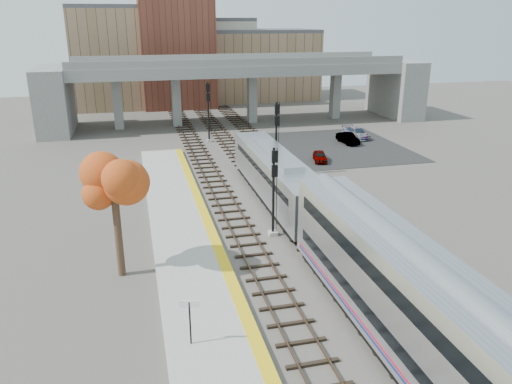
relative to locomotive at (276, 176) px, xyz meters
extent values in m
plane|color=#47423D|center=(-1.00, -11.57, -2.28)|extent=(160.00, 160.00, 0.00)
cube|color=#9E9E99|center=(-8.25, -11.57, -2.10)|extent=(4.50, 60.00, 0.35)
cube|color=yellow|center=(-6.35, -11.57, -1.92)|extent=(0.70, 60.00, 0.01)
cube|color=black|center=(-4.20, 0.93, -2.21)|extent=(2.50, 95.00, 0.14)
cube|color=brown|center=(-4.92, 0.93, -2.10)|extent=(0.07, 95.00, 0.14)
cube|color=brown|center=(-3.48, 0.93, -2.10)|extent=(0.07, 95.00, 0.14)
cube|color=black|center=(0.00, 0.93, -2.21)|extent=(2.50, 95.00, 0.14)
cube|color=brown|center=(-0.72, 0.93, -2.10)|extent=(0.07, 95.00, 0.14)
cube|color=brown|center=(0.72, 0.93, -2.10)|extent=(0.07, 95.00, 0.14)
cube|color=black|center=(4.00, 0.93, -2.21)|extent=(2.50, 95.00, 0.14)
cube|color=brown|center=(3.28, 0.93, -2.10)|extent=(0.07, 95.00, 0.14)
cube|color=brown|center=(4.72, 0.93, -2.10)|extent=(0.07, 95.00, 0.14)
cube|color=slate|center=(4.00, 33.43, 5.47)|extent=(46.00, 10.00, 1.50)
cube|color=slate|center=(4.00, 28.63, 6.72)|extent=(46.00, 0.20, 1.00)
cube|color=slate|center=(4.00, 38.23, 6.72)|extent=(46.00, 0.20, 1.00)
cube|color=slate|center=(-13.00, 33.43, 1.22)|extent=(1.20, 1.60, 7.00)
cube|color=slate|center=(-5.00, 33.43, 1.22)|extent=(1.20, 1.60, 7.00)
cube|color=slate|center=(6.00, 33.43, 1.22)|extent=(1.20, 1.60, 7.00)
cube|color=slate|center=(19.00, 33.43, 1.22)|extent=(1.20, 1.60, 7.00)
cube|color=slate|center=(-21.00, 33.43, 1.97)|extent=(4.00, 12.00, 8.50)
cube|color=slate|center=(29.00, 33.43, 1.97)|extent=(4.00, 12.00, 8.50)
cube|color=#A07A5D|center=(-11.00, 53.43, 5.72)|extent=(18.00, 14.00, 16.00)
cube|color=#4C4C4F|center=(-11.00, 53.43, 14.02)|extent=(18.00, 14.00, 0.60)
cube|color=beige|center=(3.00, 58.43, 4.72)|extent=(16.00, 16.00, 14.00)
cube|color=#4C4C4F|center=(3.00, 58.43, 12.02)|extent=(16.00, 16.00, 0.60)
cube|color=brown|center=(-3.00, 50.43, 7.72)|extent=(12.00, 10.00, 20.00)
cube|color=#A07A5D|center=(13.00, 56.43, 3.72)|extent=(20.00, 14.00, 12.00)
cube|color=#4C4C4F|center=(13.00, 56.43, 10.02)|extent=(20.00, 14.00, 0.60)
cube|color=black|center=(13.00, 16.43, -2.26)|extent=(14.00, 18.00, 0.04)
cube|color=#A8AAB2|center=(0.00, -0.01, 0.07)|extent=(3.00, 19.00, 3.20)
cube|color=black|center=(0.00, 9.51, 0.67)|extent=(2.20, 0.06, 1.10)
cube|color=black|center=(0.00, -0.01, 0.67)|extent=(3.02, 16.15, 0.50)
cube|color=black|center=(0.00, -0.01, -1.78)|extent=(2.70, 17.10, 0.50)
cube|color=#A8AAB2|center=(0.00, -0.01, 1.87)|extent=(1.60, 9.50, 0.40)
cube|color=#A8AAB2|center=(0.00, -22.61, 0.67)|extent=(3.00, 25.00, 4.60)
cube|color=black|center=(0.00, -22.61, 1.87)|extent=(3.02, 23.00, 0.75)
cube|color=black|center=(0.00, -22.61, -0.23)|extent=(3.02, 23.00, 0.65)
cube|color=#AC152D|center=(0.00, -22.61, -1.08)|extent=(3.03, 24.00, 0.12)
cube|color=navy|center=(0.00, -22.61, -1.28)|extent=(3.03, 24.00, 0.12)
cube|color=black|center=(0.00, -22.61, -1.83)|extent=(2.70, 23.75, 0.40)
cube|color=#9E9E99|center=(-2.10, -6.51, -2.13)|extent=(0.60, 0.60, 0.30)
cylinder|color=black|center=(-2.10, -6.51, 0.92)|extent=(0.18, 0.18, 6.40)
cube|color=black|center=(-2.10, -6.76, 3.57)|extent=(0.41, 0.18, 0.82)
cube|color=black|center=(-2.10, -6.76, 2.57)|extent=(0.41, 0.18, 0.82)
cube|color=#9E9E99|center=(2.00, 6.99, -2.13)|extent=(0.60, 0.60, 0.30)
cylinder|color=black|center=(2.00, 6.99, 1.32)|extent=(0.21, 0.21, 7.19)
cube|color=black|center=(2.00, 6.74, 4.30)|extent=(0.46, 0.18, 0.92)
cube|color=black|center=(2.00, 6.74, 3.17)|extent=(0.46, 0.18, 0.92)
cube|color=#9E9E99|center=(-2.10, 22.60, -2.13)|extent=(0.60, 0.60, 0.30)
cylinder|color=black|center=(-2.10, 22.60, 1.38)|extent=(0.21, 0.21, 7.32)
cube|color=black|center=(-2.10, 22.35, 4.42)|extent=(0.47, 0.18, 0.94)
cube|color=black|center=(-2.10, 22.35, 3.27)|extent=(0.47, 0.18, 0.94)
cylinder|color=black|center=(-9.31, -18.05, -0.83)|extent=(0.08, 0.08, 2.20)
cube|color=white|center=(-9.31, -18.05, 0.17)|extent=(0.88, 0.29, 0.35)
cylinder|color=#382619|center=(-12.47, -9.85, 0.42)|extent=(0.44, 0.44, 5.40)
ellipsoid|color=orange|center=(-12.47, -9.85, 3.51)|extent=(3.60, 3.60, 3.86)
imported|color=#99999E|center=(8.01, 10.73, -1.68)|extent=(2.07, 3.50, 1.12)
imported|color=#99999E|center=(14.19, 17.46, -1.59)|extent=(1.65, 4.01, 1.29)
imported|color=#99999E|center=(16.49, 19.95, -1.58)|extent=(2.66, 4.82, 1.32)
camera|label=1|loc=(-11.09, -37.70, 12.35)|focal=35.00mm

